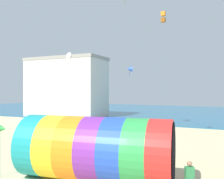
{
  "coord_description": "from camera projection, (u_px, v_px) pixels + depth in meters",
  "views": [
    {
      "loc": [
        5.18,
        -10.69,
        4.64
      ],
      "look_at": [
        -0.91,
        2.47,
        4.64
      ],
      "focal_mm": 40.0,
      "sensor_mm": 36.0,
      "label": 1
    }
  ],
  "objects": [
    {
      "name": "kite_blue_delta",
      "position": [
        129.0,
        69.0,
        28.89
      ],
      "size": [
        0.92,
        0.9,
        1.2
      ],
      "color": "blue"
    },
    {
      "name": "bystander_far_left",
      "position": [
        160.0,
        130.0,
        23.59
      ],
      "size": [
        0.35,
        0.42,
        1.64
      ],
      "color": "#383D56",
      "rests_on": "ground"
    },
    {
      "name": "kite_orange_box",
      "position": [
        163.0,
        17.0,
        22.88
      ],
      "size": [
        0.39,
        0.39,
        1.04
      ],
      "color": "orange"
    },
    {
      "name": "sea",
      "position": [
        198.0,
        113.0,
        48.76
      ],
      "size": [
        120.0,
        40.0,
        0.1
      ],
      "primitive_type": "cube",
      "color": "#236084",
      "rests_on": "ground"
    },
    {
      "name": "kite_white_delta",
      "position": [
        71.0,
        57.0,
        20.9
      ],
      "size": [
        0.59,
        0.72,
        1.02
      ],
      "color": "white"
    },
    {
      "name": "promenade_building",
      "position": [
        66.0,
        87.0,
        42.93
      ],
      "size": [
        13.56,
        6.51,
        10.1
      ],
      "color": "silver",
      "rests_on": "ground"
    },
    {
      "name": "bystander_near_water",
      "position": [
        99.0,
        134.0,
        21.28
      ],
      "size": [
        0.42,
        0.37,
        1.63
      ],
      "color": "#383D56",
      "rests_on": "ground"
    },
    {
      "name": "beach_flag",
      "position": [
        2.0,
        131.0,
        13.23
      ],
      "size": [
        0.47,
        0.36,
        2.75
      ],
      "color": "silver",
      "rests_on": "ground"
    },
    {
      "name": "giant_inflatable_tube",
      "position": [
        96.0,
        149.0,
        12.68
      ],
      "size": [
        8.1,
        4.29,
        3.25
      ],
      "color": "teal",
      "rests_on": "ground"
    }
  ]
}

